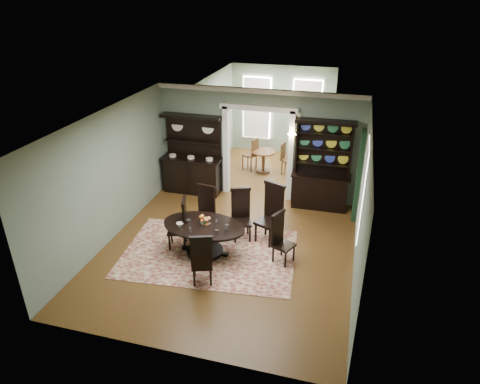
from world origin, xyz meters
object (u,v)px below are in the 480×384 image
(sideboard, at_px, (193,166))
(parlor_table, at_px, (263,158))
(dining_table, at_px, (204,234))
(welsh_dresser, at_px, (321,177))

(sideboard, xyz_separation_m, parlor_table, (1.64, 1.86, -0.32))
(sideboard, relative_size, parlor_table, 2.93)
(sideboard, bearing_deg, dining_table, -64.58)
(sideboard, distance_m, parlor_table, 2.50)
(welsh_dresser, relative_size, parlor_table, 3.12)
(dining_table, xyz_separation_m, parlor_table, (0.26, 4.78, -0.05))
(dining_table, bearing_deg, welsh_dresser, 56.57)
(dining_table, xyz_separation_m, sideboard, (-1.38, 2.92, 0.27))
(welsh_dresser, bearing_deg, sideboard, 179.12)
(dining_table, relative_size, sideboard, 0.86)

